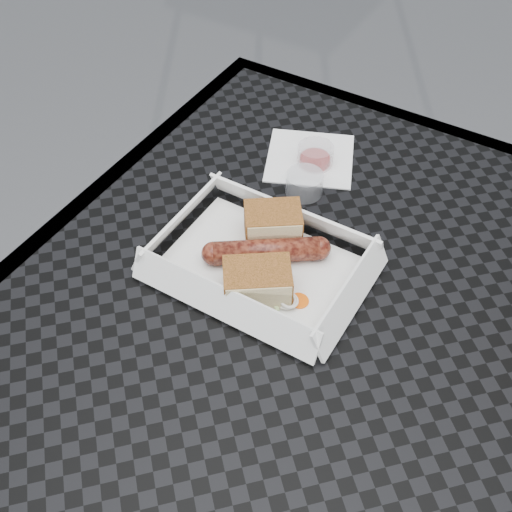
# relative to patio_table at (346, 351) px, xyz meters

# --- Properties ---
(patio_table) EXTENTS (0.80, 0.80, 0.74)m
(patio_table) POSITION_rel_patio_table_xyz_m (0.00, 0.00, 0.00)
(patio_table) COLOR black
(patio_table) RESTS_ON ground
(food_tray) EXTENTS (0.22, 0.15, 0.00)m
(food_tray) POSITION_rel_patio_table_xyz_m (-0.12, 0.01, 0.08)
(food_tray) COLOR white
(food_tray) RESTS_ON patio_table
(bratwurst) EXTENTS (0.13, 0.10, 0.03)m
(bratwurst) POSITION_rel_patio_table_xyz_m (-0.12, 0.02, 0.09)
(bratwurst) COLOR maroon
(bratwurst) RESTS_ON food_tray
(bread_near) EXTENTS (0.08, 0.08, 0.04)m
(bread_near) POSITION_rel_patio_table_xyz_m (-0.14, 0.05, 0.10)
(bread_near) COLOR brown
(bread_near) RESTS_ON food_tray
(bread_far) EXTENTS (0.09, 0.09, 0.04)m
(bread_far) POSITION_rel_patio_table_xyz_m (-0.11, -0.03, 0.10)
(bread_far) COLOR brown
(bread_far) RESTS_ON food_tray
(veg_garnish) EXTENTS (0.03, 0.03, 0.00)m
(veg_garnish) POSITION_rel_patio_table_xyz_m (-0.07, -0.03, 0.08)
(veg_garnish) COLOR #F55D0A
(veg_garnish) RESTS_ON food_tray
(napkin) EXTENTS (0.16, 0.16, 0.00)m
(napkin) POSITION_rel_patio_table_xyz_m (-0.17, 0.22, 0.08)
(napkin) COLOR white
(napkin) RESTS_ON patio_table
(condiment_cup_sauce) EXTENTS (0.05, 0.05, 0.03)m
(condiment_cup_sauce) POSITION_rel_patio_table_xyz_m (-0.16, 0.21, 0.09)
(condiment_cup_sauce) COLOR maroon
(condiment_cup_sauce) RESTS_ON patio_table
(condiment_cup_empty) EXTENTS (0.05, 0.05, 0.03)m
(condiment_cup_empty) POSITION_rel_patio_table_xyz_m (-0.14, 0.15, 0.09)
(condiment_cup_empty) COLOR silver
(condiment_cup_empty) RESTS_ON patio_table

